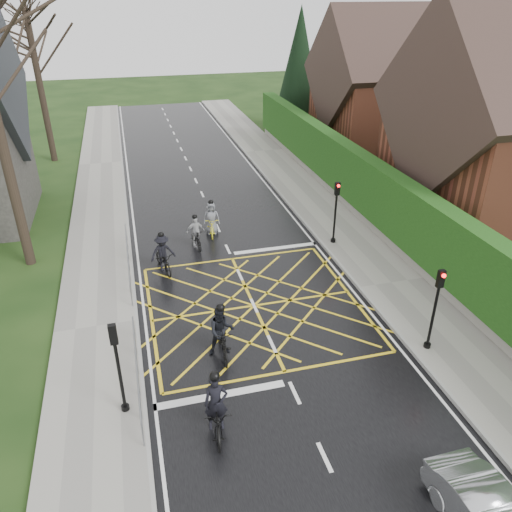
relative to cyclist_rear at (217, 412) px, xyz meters
name	(u,v)px	position (x,y,z in m)	size (l,w,h in m)	color
ground	(254,306)	(2.59, 5.78, -0.66)	(120.00, 120.00, 0.00)	black
road	(254,306)	(2.59, 5.78, -0.65)	(9.00, 80.00, 0.01)	black
sidewalk_right	(391,284)	(8.59, 5.78, -0.58)	(3.00, 80.00, 0.15)	gray
sidewalk_left	(97,328)	(-3.41, 5.78, -0.58)	(3.00, 80.00, 0.15)	gray
stone_wall	(367,218)	(10.34, 11.78, -0.31)	(0.50, 38.00, 0.70)	slate
hedge	(370,187)	(10.34, 11.78, 1.44)	(0.90, 38.00, 2.80)	#173B10
house_far	(387,93)	(17.34, 23.78, 3.70)	(9.80, 8.80, 10.30)	brown
conifer	(299,70)	(13.34, 31.78, 4.33)	(4.60, 4.60, 10.00)	black
tree_far	(34,55)	(-6.71, 27.78, 6.53)	(8.40, 8.40, 10.40)	black
railing_south	(137,368)	(-2.06, 2.28, 0.12)	(0.05, 5.04, 1.03)	slate
railing_north	(128,256)	(-2.06, 9.78, 0.13)	(0.05, 6.04, 1.03)	slate
traffic_light_ne	(335,213)	(7.69, 9.97, 1.00)	(0.24, 0.31, 3.21)	black
traffic_light_se	(434,311)	(7.69, 1.57, 1.00)	(0.24, 0.31, 3.21)	black
traffic_light_sw	(119,370)	(-2.51, 1.28, 1.00)	(0.24, 0.31, 3.21)	black
cyclist_rear	(217,412)	(0.00, 0.00, 0.00)	(0.94, 2.15, 2.03)	black
cyclist_back	(222,336)	(0.80, 3.22, 0.10)	(0.93, 2.04, 2.02)	black
cyclist_mid	(163,257)	(-0.57, 9.55, 0.02)	(1.22, 2.02, 1.87)	black
cyclist_front	(196,235)	(1.18, 11.45, -0.04)	(0.94, 1.72, 1.69)	black
cyclist_lead	(212,222)	(2.19, 12.70, -0.02)	(0.96, 1.97, 1.84)	yellow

